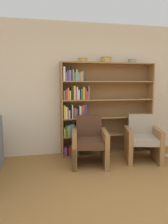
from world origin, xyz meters
TOP-DOWN VIEW (x-y plane):
  - ground_plane at (0.00, 0.00)m, footprint 24.00×24.00m
  - wall_back at (0.00, 2.62)m, footprint 12.00×0.06m
  - bookshelf at (-0.02, 2.44)m, footprint 1.98×0.30m
  - bowl_olive at (-0.35, 2.43)m, footprint 0.20×0.20m
  - bowl_terracotta at (0.15, 2.43)m, footprint 0.23×0.23m
  - bowl_sage at (0.72, 2.43)m, footprint 0.18×0.18m
  - armchair_leather at (-0.34, 1.87)m, footprint 0.74×0.78m
  - armchair_cushioned at (0.72, 1.87)m, footprint 0.79×0.82m

SIDE VIEW (x-z plane):
  - ground_plane at x=0.00m, z-range 0.00..0.00m
  - armchair_leather at x=-0.34m, z-range -0.04..0.84m
  - armchair_cushioned at x=0.72m, z-range -0.04..0.84m
  - bookshelf at x=-0.02m, z-range 0.00..1.92m
  - wall_back at x=0.00m, z-range 0.00..2.75m
  - bowl_sage at x=0.72m, z-range 1.93..2.02m
  - bowl_olive at x=-0.35m, z-range 1.93..2.02m
  - bowl_terracotta at x=0.15m, z-range 1.93..2.05m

